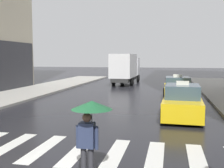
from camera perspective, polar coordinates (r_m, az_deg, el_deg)
crosswalk_markings at (r=9.08m, az=-10.75°, el=-13.37°), size 11.30×2.80×0.01m
taxi_lead at (r=13.92m, az=14.57°, el=-3.79°), size 2.05×4.60×1.80m
taxi_second at (r=19.48m, az=13.59°, el=-1.16°), size 2.02×4.58×1.80m
box_truck at (r=30.46m, az=2.85°, el=3.45°), size 2.44×7.60×3.35m
pedestrian_with_umbrella at (r=6.37m, az=-4.64°, el=-7.30°), size 0.96×0.96×1.94m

